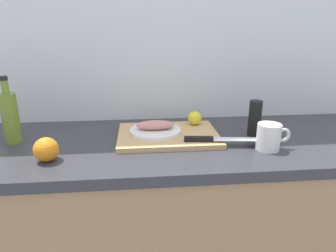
# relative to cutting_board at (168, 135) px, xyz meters

# --- Properties ---
(back_wall) EXTENTS (3.20, 0.05, 2.50)m
(back_wall) POSITION_rel_cutting_board_xyz_m (0.02, 0.29, 0.34)
(back_wall) COLOR silver
(back_wall) RESTS_ON ground_plane
(kitchen_counter) EXTENTS (2.00, 0.60, 0.90)m
(kitchen_counter) POSITION_rel_cutting_board_xyz_m (0.02, -0.03, -0.46)
(kitchen_counter) COLOR #9E7A56
(kitchen_counter) RESTS_ON ground_plane
(cutting_board) EXTENTS (0.41, 0.30, 0.02)m
(cutting_board) POSITION_rel_cutting_board_xyz_m (0.00, 0.00, 0.00)
(cutting_board) COLOR tan
(cutting_board) RESTS_ON kitchen_counter
(white_plate) EXTENTS (0.21, 0.21, 0.01)m
(white_plate) POSITION_rel_cutting_board_xyz_m (-0.05, 0.01, 0.02)
(white_plate) COLOR white
(white_plate) RESTS_ON cutting_board
(fish_fillet) EXTENTS (0.16, 0.07, 0.04)m
(fish_fillet) POSITION_rel_cutting_board_xyz_m (-0.05, 0.01, 0.04)
(fish_fillet) COLOR tan
(fish_fillet) RESTS_ON white_plate
(chef_knife) EXTENTS (0.29, 0.06, 0.02)m
(chef_knife) POSITION_rel_cutting_board_xyz_m (0.16, -0.11, 0.02)
(chef_knife) COLOR silver
(chef_knife) RESTS_ON cutting_board
(lemon_0) EXTENTS (0.06, 0.06, 0.06)m
(lemon_0) POSITION_rel_cutting_board_xyz_m (0.13, 0.10, 0.04)
(lemon_0) COLOR yellow
(lemon_0) RESTS_ON cutting_board
(olive_oil_bottle) EXTENTS (0.06, 0.06, 0.26)m
(olive_oil_bottle) POSITION_rel_cutting_board_xyz_m (-0.61, 0.01, 0.10)
(olive_oil_bottle) COLOR olive
(olive_oil_bottle) RESTS_ON kitchen_counter
(coffee_mug_0) EXTENTS (0.13, 0.09, 0.10)m
(coffee_mug_0) POSITION_rel_cutting_board_xyz_m (0.36, -0.16, 0.04)
(coffee_mug_0) COLOR white
(coffee_mug_0) RESTS_ON kitchen_counter
(orange_1) EXTENTS (0.08, 0.08, 0.08)m
(orange_1) POSITION_rel_cutting_board_xyz_m (-0.43, -0.18, 0.03)
(orange_1) COLOR orange
(orange_1) RESTS_ON kitchen_counter
(pepper_mill) EXTENTS (0.05, 0.05, 0.15)m
(pepper_mill) POSITION_rel_cutting_board_xyz_m (0.36, -0.01, 0.06)
(pepper_mill) COLOR black
(pepper_mill) RESTS_ON kitchen_counter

